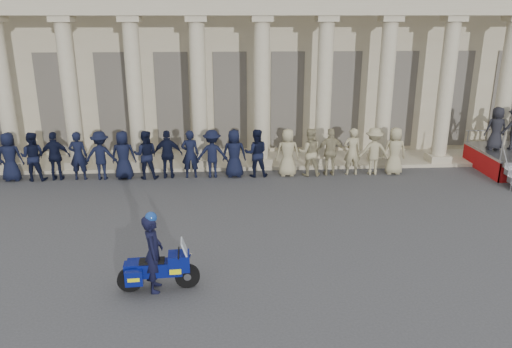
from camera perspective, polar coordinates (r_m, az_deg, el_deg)
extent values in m
plane|color=#39393B|center=(14.16, -2.44, -8.86)|extent=(90.00, 90.00, 0.00)
cube|color=tan|center=(27.71, -3.11, 14.02)|extent=(40.00, 10.00, 9.00)
cube|color=tan|center=(22.35, -2.83, 1.53)|extent=(40.00, 2.60, 0.15)
cube|color=tan|center=(20.65, -3.10, 19.05)|extent=(35.80, 1.00, 1.00)
cube|color=tan|center=(23.31, -25.79, 0.99)|extent=(0.90, 0.90, 0.30)
cylinder|color=tan|center=(22.72, -26.79, 8.12)|extent=(0.64, 0.64, 5.60)
cube|color=tan|center=(22.44, -19.65, 1.14)|extent=(0.90, 0.90, 0.30)
cylinder|color=tan|center=(21.83, -20.46, 8.58)|extent=(0.64, 0.64, 5.60)
cube|color=tan|center=(21.60, -21.33, 16.22)|extent=(0.85, 0.85, 0.24)
cube|color=tan|center=(21.85, -13.10, 1.30)|extent=(0.90, 0.90, 0.30)
cylinder|color=tan|center=(21.22, -13.66, 8.95)|extent=(0.64, 0.64, 5.60)
cube|color=tan|center=(20.99, -14.26, 16.84)|extent=(0.85, 0.85, 0.24)
cube|color=tan|center=(21.55, -6.27, 1.44)|extent=(0.90, 0.90, 0.30)
cylinder|color=tan|center=(20.91, -6.55, 9.21)|extent=(0.64, 0.64, 5.60)
cube|color=tan|center=(20.68, -6.84, 17.23)|extent=(0.85, 0.85, 0.24)
cube|color=tan|center=(21.57, 0.64, 1.56)|extent=(0.90, 0.90, 0.30)
cylinder|color=tan|center=(20.93, 0.67, 9.33)|extent=(0.64, 0.64, 5.60)
cube|color=tan|center=(20.69, 0.70, 17.35)|extent=(0.85, 0.85, 0.24)
cube|color=tan|center=(21.89, 7.45, 1.65)|extent=(0.90, 0.90, 0.30)
cylinder|color=tan|center=(21.26, 7.77, 9.31)|extent=(0.64, 0.64, 5.60)
cube|color=tan|center=(21.03, 8.12, 17.19)|extent=(0.85, 0.85, 0.24)
cube|color=tan|center=(22.52, 13.97, 1.73)|extent=(0.90, 0.90, 0.30)
cylinder|color=tan|center=(21.91, 14.55, 9.15)|extent=(0.64, 0.64, 5.60)
cube|color=tan|center=(21.68, 15.17, 16.79)|extent=(0.85, 0.85, 0.24)
cube|color=tan|center=(23.41, 20.06, 1.77)|extent=(0.90, 0.90, 0.30)
cylinder|color=tan|center=(22.83, 20.86, 8.90)|extent=(0.64, 0.64, 5.60)
cube|color=tan|center=(22.61, 21.70, 16.20)|extent=(0.85, 0.85, 0.24)
cube|color=tan|center=(24.56, 25.65, 1.80)|extent=(0.90, 0.90, 0.30)
cylinder|color=tan|center=(24.00, 26.60, 8.57)|extent=(0.64, 0.64, 5.60)
cube|color=black|center=(24.23, -21.90, 7.56)|extent=(1.30, 0.12, 4.20)
cube|color=black|center=(23.54, -15.84, 7.89)|extent=(1.30, 0.12, 4.20)
cube|color=black|center=(23.12, -9.48, 8.15)|extent=(1.30, 0.12, 4.20)
cube|color=black|center=(22.98, -2.95, 8.32)|extent=(1.30, 0.12, 4.20)
cube|color=black|center=(23.15, 3.57, 8.37)|extent=(1.30, 0.12, 4.20)
cube|color=black|center=(23.59, 9.92, 8.33)|extent=(1.30, 0.12, 4.20)
cube|color=black|center=(24.31, 15.96, 8.19)|extent=(1.30, 0.12, 4.20)
cube|color=black|center=(25.28, 21.59, 7.98)|extent=(1.30, 0.12, 4.20)
cube|color=black|center=(26.47, 26.75, 7.72)|extent=(1.30, 0.12, 4.20)
imported|color=black|center=(21.91, -26.32, 1.77)|extent=(0.96, 0.62, 1.96)
imported|color=black|center=(21.58, -24.16, 1.84)|extent=(0.95, 0.74, 1.96)
imported|color=black|center=(21.28, -21.93, 1.91)|extent=(1.15, 0.48, 1.96)
imported|color=black|center=(21.01, -19.65, 1.98)|extent=(0.71, 0.47, 1.96)
imported|color=black|center=(20.78, -17.31, 2.04)|extent=(1.27, 0.73, 1.96)
imported|color=black|center=(20.58, -14.92, 2.10)|extent=(0.96, 0.62, 1.96)
imported|color=black|center=(20.42, -12.49, 2.16)|extent=(0.95, 0.74, 1.96)
imported|color=black|center=(20.29, -10.02, 2.22)|extent=(1.15, 0.48, 1.96)
imported|color=black|center=(20.21, -7.53, 2.28)|extent=(0.71, 0.47, 1.96)
imported|color=black|center=(20.16, -5.02, 2.33)|extent=(1.27, 0.73, 1.96)
imported|color=black|center=(20.15, -2.50, 2.37)|extent=(0.96, 0.62, 1.96)
imported|color=black|center=(20.18, 0.01, 2.41)|extent=(0.95, 0.74, 1.96)
imported|color=tan|center=(20.29, 3.64, 2.46)|extent=(0.96, 0.62, 1.96)
imported|color=tan|center=(20.41, 6.10, 2.49)|extent=(0.95, 0.74, 1.96)
imported|color=tan|center=(20.57, 8.54, 2.52)|extent=(1.15, 0.48, 1.96)
imported|color=tan|center=(20.77, 10.93, 2.53)|extent=(0.71, 0.47, 1.96)
imported|color=tan|center=(21.01, 13.27, 2.55)|extent=(1.27, 0.73, 1.96)
imported|color=tan|center=(21.27, 15.56, 2.56)|extent=(0.96, 0.62, 1.96)
cube|color=maroon|center=(23.04, 24.26, 1.26)|extent=(0.04, 3.14, 0.79)
imported|color=black|center=(23.17, 25.76, 4.73)|extent=(0.88, 0.57, 1.81)
cylinder|color=black|center=(12.45, -7.84, -11.47)|extent=(0.61, 0.17, 0.60)
cylinder|color=black|center=(12.55, -14.21, -11.64)|extent=(0.61, 0.17, 0.60)
cube|color=navy|center=(12.35, -10.90, -10.50)|extent=(1.07, 0.46, 0.35)
cube|color=navy|center=(12.26, -8.78, -9.83)|extent=(0.54, 0.51, 0.41)
cube|color=silver|center=(12.36, -8.74, -10.69)|extent=(0.22, 0.29, 0.11)
cube|color=#B2BFCC|center=(12.12, -8.11, -8.51)|extent=(0.22, 0.43, 0.49)
cube|color=black|center=(12.28, -11.81, -9.77)|extent=(0.61, 0.35, 0.09)
cube|color=navy|center=(12.39, -14.12, -10.28)|extent=(0.34, 0.33, 0.20)
cube|color=navy|center=(12.19, -13.78, -11.48)|extent=(0.42, 0.23, 0.36)
cube|color=#E6E90C|center=(12.19, -13.78, -11.48)|extent=(0.29, 0.24, 0.09)
cube|color=navy|center=(12.69, -13.52, -10.20)|extent=(0.42, 0.23, 0.36)
cube|color=#E6E90C|center=(12.69, -13.52, -10.20)|extent=(0.29, 0.24, 0.09)
cylinder|color=silver|center=(12.72, -12.85, -11.24)|extent=(0.55, 0.13, 0.09)
cylinder|color=black|center=(12.16, -8.83, -8.92)|extent=(0.08, 0.64, 0.03)
imported|color=black|center=(12.18, -11.65, -8.86)|extent=(0.51, 0.74, 1.93)
sphere|color=navy|center=(11.80, -11.93, -4.89)|extent=(0.28, 0.28, 0.28)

